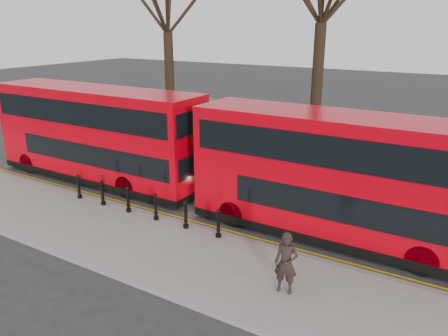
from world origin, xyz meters
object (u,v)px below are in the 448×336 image
Objects in this scene: bus_lead at (97,135)px; bus_rear at (348,180)px; bollard_row at (141,204)px; pedestrian at (286,263)px.

bus_rear is (11.90, -0.04, -0.02)m from bus_lead.
bollard_row is 5.58m from bus_lead.
bus_rear is 4.40m from pedestrian.
bus_lead reaches higher than bus_rear.
bollard_row is 6.99m from pedestrian.
bollard_row is 7.68m from bus_rear.
pedestrian is (-0.39, -4.22, -1.17)m from bus_rear.
bus_rear is 6.24× the size of pedestrian.
bollard_row is 0.64× the size of bus_rear.
bus_lead is 12.33m from pedestrian.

